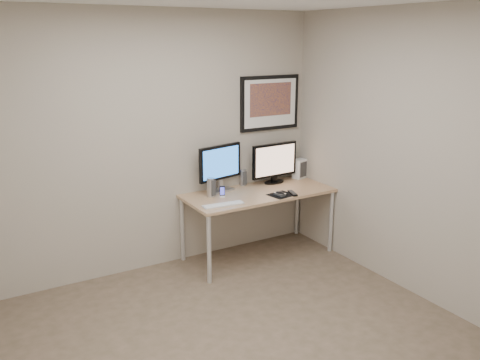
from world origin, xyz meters
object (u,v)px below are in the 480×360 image
(desk, at_px, (258,198))
(monitor_tv, at_px, (274,162))
(speaker_left, at_px, (211,187))
(phone_dock, at_px, (222,191))
(monitor_large, at_px, (220,166))
(fan_unit, at_px, (300,169))
(keyboard, at_px, (223,205))
(framed_art, at_px, (270,103))
(speaker_right, at_px, (243,177))

(desk, bearing_deg, monitor_tv, 30.97)
(monitor_tv, relative_size, speaker_left, 2.93)
(speaker_left, distance_m, phone_dock, 0.13)
(monitor_large, height_order, fan_unit, monitor_large)
(speaker_left, xyz_separation_m, keyboard, (-0.03, -0.32, -0.09))
(framed_art, xyz_separation_m, fan_unit, (0.37, -0.10, -0.78))
(speaker_left, bearing_deg, speaker_right, 2.59)
(framed_art, height_order, monitor_large, framed_art)
(phone_dock, height_order, keyboard, phone_dock)
(framed_art, height_order, speaker_left, framed_art)
(keyboard, relative_size, fan_unit, 1.86)
(desk, height_order, monitor_large, monitor_large)
(desk, relative_size, fan_unit, 7.09)
(speaker_left, xyz_separation_m, phone_dock, (0.09, -0.07, -0.04))
(framed_art, xyz_separation_m, keyboard, (-0.89, -0.54, -0.88))
(speaker_left, xyz_separation_m, fan_unit, (1.23, 0.12, 0.01))
(monitor_tv, height_order, phone_dock, monitor_tv)
(speaker_left, bearing_deg, phone_dock, -55.69)
(speaker_right, bearing_deg, keyboard, -138.72)
(monitor_tv, bearing_deg, speaker_right, 161.64)
(speaker_right, xyz_separation_m, keyboard, (-0.53, -0.51, -0.08))
(monitor_large, height_order, speaker_right, monitor_large)
(desk, distance_m, keyboard, 0.58)
(keyboard, bearing_deg, speaker_left, 90.25)
(desk, bearing_deg, framed_art, 43.46)
(speaker_left, height_order, fan_unit, fan_unit)
(desk, relative_size, framed_art, 2.13)
(monitor_tv, height_order, keyboard, monitor_tv)
(speaker_right, xyz_separation_m, phone_dock, (-0.40, -0.26, -0.03))
(desk, relative_size, monitor_large, 2.96)
(speaker_right, distance_m, fan_unit, 0.73)
(desk, distance_m, phone_dock, 0.44)
(desk, relative_size, speaker_left, 8.05)
(fan_unit, bearing_deg, speaker_left, 169.97)
(monitor_tv, relative_size, keyboard, 1.39)
(desk, distance_m, monitor_large, 0.54)
(desk, height_order, phone_dock, phone_dock)
(desk, bearing_deg, keyboard, -159.36)
(framed_art, relative_size, speaker_left, 3.77)
(monitor_large, distance_m, fan_unit, 1.06)
(speaker_left, bearing_deg, monitor_large, 18.01)
(speaker_right, bearing_deg, fan_unit, -8.30)
(monitor_large, relative_size, monitor_tv, 0.93)
(monitor_tv, xyz_separation_m, speaker_left, (-0.85, -0.09, -0.14))
(desk, height_order, framed_art, framed_art)
(speaker_right, relative_size, fan_unit, 0.80)
(monitor_large, bearing_deg, speaker_left, -156.19)
(desk, distance_m, framed_art, 1.07)
(framed_art, height_order, fan_unit, framed_art)
(keyboard, bearing_deg, fan_unit, 24.29)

